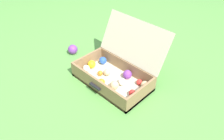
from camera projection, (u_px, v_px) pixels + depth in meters
name	position (u px, v px, depth m)	size (l,w,h in m)	color
ground_plane	(111.00, 74.00, 1.90)	(16.00, 16.00, 0.00)	#569342
open_suitcase	(118.00, 69.00, 1.79)	(0.62, 0.53, 0.45)	beige
stray_ball_on_grass	(73.00, 49.00, 2.13)	(0.09, 0.09, 0.09)	purple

